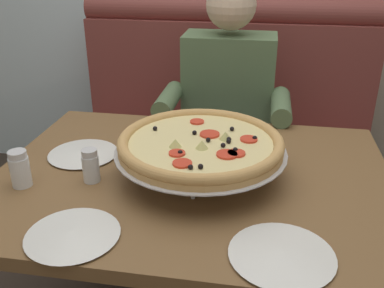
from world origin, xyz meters
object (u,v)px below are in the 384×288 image
(pizza, at_px, (201,145))
(plate_near_right, at_px, (282,253))
(shaker_parmesan, at_px, (20,171))
(booth_bench, at_px, (221,148))
(dining_table, at_px, (192,200))
(plate_far_side, at_px, (83,152))
(shaker_pepper_flakes, at_px, (91,168))
(plate_near_left, at_px, (73,233))
(patio_chair, at_px, (87,58))
(diner_main, at_px, (226,111))

(pizza, bearing_deg, plate_near_right, -55.16)
(shaker_parmesan, relative_size, plate_near_right, 0.45)
(booth_bench, bearing_deg, dining_table, -90.00)
(plate_near_right, relative_size, plate_far_side, 1.06)
(plate_near_right, bearing_deg, shaker_parmesan, 165.25)
(shaker_pepper_flakes, height_order, plate_near_right, shaker_pepper_flakes)
(pizza, bearing_deg, plate_near_left, -126.24)
(shaker_parmesan, xyz_separation_m, patio_chair, (-0.77, 2.32, -0.27))
(plate_near_right, bearing_deg, plate_near_left, -178.88)
(diner_main, height_order, shaker_pepper_flakes, diner_main)
(plate_near_left, relative_size, patio_chair, 0.26)
(diner_main, xyz_separation_m, plate_near_left, (-0.27, -1.00, 0.04))
(dining_table, height_order, plate_near_left, plate_near_left)
(dining_table, height_order, shaker_pepper_flakes, shaker_pepper_flakes)
(shaker_parmesan, distance_m, plate_near_right, 0.76)
(dining_table, distance_m, plate_near_right, 0.44)
(dining_table, distance_m, shaker_parmesan, 0.51)
(dining_table, bearing_deg, plate_far_side, 169.69)
(diner_main, relative_size, pizza, 2.53)
(shaker_pepper_flakes, height_order, plate_far_side, shaker_pepper_flakes)
(booth_bench, relative_size, diner_main, 1.20)
(patio_chair, bearing_deg, pizza, -59.82)
(booth_bench, bearing_deg, plate_near_right, -78.28)
(plate_near_left, height_order, patio_chair, patio_chair)
(shaker_parmesan, bearing_deg, plate_far_side, 66.11)
(diner_main, distance_m, shaker_parmesan, 0.95)
(diner_main, relative_size, patio_chair, 1.48)
(shaker_pepper_flakes, relative_size, plate_near_left, 0.45)
(plate_far_side, height_order, patio_chair, patio_chair)
(booth_bench, bearing_deg, patio_chair, 134.59)
(booth_bench, distance_m, shaker_pepper_flakes, 1.11)
(diner_main, distance_m, plate_near_left, 1.03)
(dining_table, xyz_separation_m, patio_chair, (-1.24, 2.17, -0.13))
(plate_near_left, bearing_deg, booth_bench, 79.77)
(dining_table, relative_size, plate_near_left, 5.26)
(dining_table, bearing_deg, diner_main, 86.58)
(shaker_pepper_flakes, bearing_deg, dining_table, 17.27)
(diner_main, bearing_deg, shaker_pepper_flakes, -113.51)
(dining_table, height_order, shaker_parmesan, shaker_parmesan)
(plate_near_left, xyz_separation_m, patio_chair, (-1.01, 2.52, -0.23))
(dining_table, relative_size, shaker_parmesan, 10.97)
(plate_near_left, bearing_deg, plate_far_side, 109.38)
(pizza, bearing_deg, diner_main, 88.86)
(dining_table, bearing_deg, plate_near_left, -123.24)
(pizza, height_order, patio_chair, pizza)
(pizza, bearing_deg, plate_far_side, 170.12)
(shaker_parmesan, bearing_deg, shaker_pepper_flakes, 17.39)
(booth_bench, xyz_separation_m, plate_near_left, (-0.23, -1.26, 0.36))
(dining_table, relative_size, diner_main, 0.93)
(diner_main, bearing_deg, pizza, -91.14)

